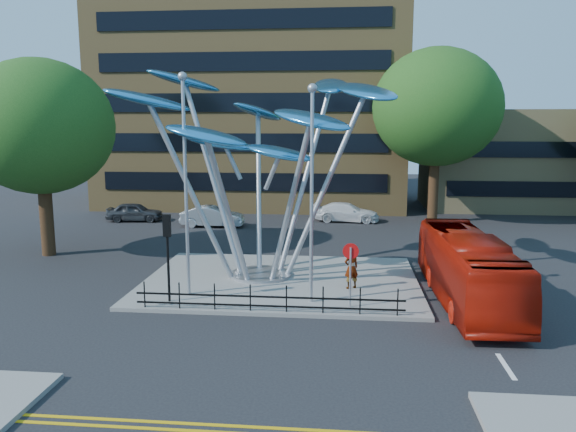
# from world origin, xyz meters

# --- Properties ---
(ground) EXTENTS (120.00, 120.00, 0.00)m
(ground) POSITION_xyz_m (0.00, 0.00, 0.00)
(ground) COLOR black
(ground) RESTS_ON ground
(traffic_island) EXTENTS (12.00, 9.00, 0.15)m
(traffic_island) POSITION_xyz_m (-1.00, 6.00, 0.07)
(traffic_island) COLOR slate
(traffic_island) RESTS_ON ground
(double_yellow_near) EXTENTS (40.00, 0.12, 0.01)m
(double_yellow_near) POSITION_xyz_m (0.00, -6.00, 0.01)
(double_yellow_near) COLOR gold
(double_yellow_near) RESTS_ON ground
(brick_tower) EXTENTS (25.00, 15.00, 30.00)m
(brick_tower) POSITION_xyz_m (-6.00, 32.00, 15.00)
(brick_tower) COLOR olive
(brick_tower) RESTS_ON ground
(low_building_near) EXTENTS (15.00, 8.00, 8.00)m
(low_building_near) POSITION_xyz_m (16.00, 30.00, 4.00)
(low_building_near) COLOR tan
(low_building_near) RESTS_ON ground
(tree_right) EXTENTS (8.80, 8.80, 12.11)m
(tree_right) POSITION_xyz_m (8.00, 22.00, 8.04)
(tree_right) COLOR black
(tree_right) RESTS_ON ground
(tree_left) EXTENTS (7.60, 7.60, 10.32)m
(tree_left) POSITION_xyz_m (-14.00, 10.00, 6.79)
(tree_left) COLOR black
(tree_left) RESTS_ON ground
(leaf_sculpture) EXTENTS (12.72, 9.54, 9.51)m
(leaf_sculpture) POSITION_xyz_m (-2.07, 6.68, 6.87)
(leaf_sculpture) COLOR #9EA0A5
(leaf_sculpture) RESTS_ON traffic_island
(street_lamp_left) EXTENTS (0.36, 0.36, 8.80)m
(street_lamp_left) POSITION_xyz_m (-4.50, 3.50, 5.36)
(street_lamp_left) COLOR #9EA0A5
(street_lamp_left) RESTS_ON traffic_island
(street_lamp_right) EXTENTS (0.36, 0.36, 8.30)m
(street_lamp_right) POSITION_xyz_m (0.50, 3.00, 5.09)
(street_lamp_right) COLOR #9EA0A5
(street_lamp_right) RESTS_ON traffic_island
(traffic_light_island) EXTENTS (0.28, 0.18, 3.42)m
(traffic_light_island) POSITION_xyz_m (-5.00, 2.50, 2.61)
(traffic_light_island) COLOR black
(traffic_light_island) RESTS_ON traffic_island
(no_entry_sign_island) EXTENTS (0.60, 0.10, 2.45)m
(no_entry_sign_island) POSITION_xyz_m (2.00, 2.52, 1.82)
(no_entry_sign_island) COLOR #9EA0A5
(no_entry_sign_island) RESTS_ON traffic_island
(pedestrian_railing_front) EXTENTS (10.00, 0.06, 1.00)m
(pedestrian_railing_front) POSITION_xyz_m (-1.00, 1.70, 0.55)
(pedestrian_railing_front) COLOR black
(pedestrian_railing_front) RESTS_ON traffic_island
(red_bus) EXTENTS (2.52, 9.82, 2.72)m
(red_bus) POSITION_xyz_m (6.60, 4.07, 1.36)
(red_bus) COLOR #A51507
(red_bus) RESTS_ON ground
(pedestrian) EXTENTS (0.77, 0.69, 1.77)m
(pedestrian) POSITION_xyz_m (2.08, 4.92, 1.04)
(pedestrian) COLOR gray
(pedestrian) RESTS_ON traffic_island
(parked_car_left) EXTENTS (4.07, 1.94, 1.34)m
(parked_car_left) POSITION_xyz_m (-13.20, 20.52, 0.67)
(parked_car_left) COLOR #383B3F
(parked_car_left) RESTS_ON ground
(parked_car_mid) EXTENTS (4.27, 1.49, 1.40)m
(parked_car_mid) POSITION_xyz_m (-7.14, 18.94, 0.70)
(parked_car_mid) COLOR #B6BBBF
(parked_car_mid) RESTS_ON ground
(parked_car_right) EXTENTS (4.73, 2.20, 1.34)m
(parked_car_right) POSITION_xyz_m (1.96, 21.88, 0.67)
(parked_car_right) COLOR silver
(parked_car_right) RESTS_ON ground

